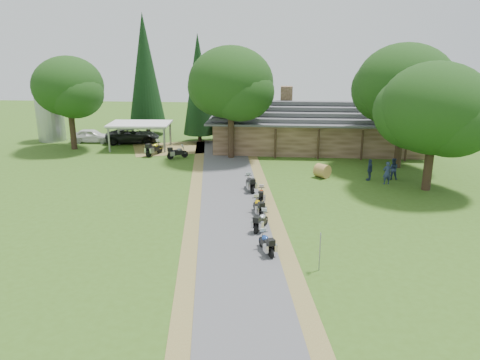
# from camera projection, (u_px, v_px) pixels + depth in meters

# --- Properties ---
(ground) EXTENTS (120.00, 120.00, 0.00)m
(ground) POSITION_uv_depth(u_px,v_px,m) (235.00, 243.00, 25.76)
(ground) COLOR #395919
(ground) RESTS_ON ground
(driveway) EXTENTS (51.95, 51.95, 0.00)m
(driveway) POSITION_uv_depth(u_px,v_px,m) (233.00, 216.00, 29.62)
(driveway) COLOR #4D4C4F
(driveway) RESTS_ON ground
(lodge) EXTENTS (21.40, 9.40, 4.90)m
(lodge) POSITION_uv_depth(u_px,v_px,m) (315.00, 125.00, 47.50)
(lodge) COLOR brown
(lodge) RESTS_ON ground
(silo) EXTENTS (3.21, 3.21, 5.89)m
(silo) POSITION_uv_depth(u_px,v_px,m) (50.00, 114.00, 51.25)
(silo) COLOR gray
(silo) RESTS_ON ground
(carport) EXTENTS (6.35, 4.43, 2.65)m
(carport) POSITION_uv_depth(u_px,v_px,m) (141.00, 136.00, 47.84)
(carport) COLOR white
(carport) RESTS_ON ground
(car_white_sedan) EXTENTS (2.53, 5.64, 1.86)m
(car_white_sedan) POSITION_uv_depth(u_px,v_px,m) (91.00, 134.00, 50.82)
(car_white_sedan) COLOR white
(car_white_sedan) RESTS_ON ground
(car_dark_suv) EXTENTS (3.95, 6.62, 2.37)m
(car_dark_suv) POSITION_uv_depth(u_px,v_px,m) (132.00, 132.00, 50.54)
(car_dark_suv) COLOR black
(car_dark_suv) RESTS_ON ground
(motorcycle_row_a) EXTENTS (1.16, 1.79, 1.17)m
(motorcycle_row_a) POSITION_uv_depth(u_px,v_px,m) (266.00, 242.00, 24.42)
(motorcycle_row_a) COLOR navy
(motorcycle_row_a) RESTS_ON ground
(motorcycle_row_b) EXTENTS (1.10, 1.80, 1.17)m
(motorcycle_row_b) POSITION_uv_depth(u_px,v_px,m) (261.00, 220.00, 27.37)
(motorcycle_row_b) COLOR #B8BCBF
(motorcycle_row_b) RESTS_ON ground
(motorcycle_row_c) EXTENTS (1.10, 1.87, 1.21)m
(motorcycle_row_c) POSITION_uv_depth(u_px,v_px,m) (258.00, 206.00, 29.73)
(motorcycle_row_c) COLOR #DCA605
(motorcycle_row_c) RESTS_ON ground
(motorcycle_row_d) EXTENTS (0.55, 1.66, 1.13)m
(motorcycle_row_d) POSITION_uv_depth(u_px,v_px,m) (261.00, 195.00, 31.98)
(motorcycle_row_d) COLOR #BA330D
(motorcycle_row_d) RESTS_ON ground
(motorcycle_row_e) EXTENTS (1.12, 1.93, 1.26)m
(motorcycle_row_e) POSITION_uv_depth(u_px,v_px,m) (250.00, 183.00, 34.50)
(motorcycle_row_e) COLOR black
(motorcycle_row_e) RESTS_ON ground
(motorcycle_carport_a) EXTENTS (1.48, 2.21, 1.44)m
(motorcycle_carport_a) POSITION_uv_depth(u_px,v_px,m) (154.00, 148.00, 45.15)
(motorcycle_carport_a) COLOR gold
(motorcycle_carport_a) RESTS_ON ground
(motorcycle_carport_b) EXTENTS (1.86, 1.55, 1.26)m
(motorcycle_carport_b) POSITION_uv_depth(u_px,v_px,m) (177.00, 152.00, 43.99)
(motorcycle_carport_b) COLOR gray
(motorcycle_carport_b) RESTS_ON ground
(person_a) EXTENTS (0.69, 0.56, 2.12)m
(person_a) POSITION_uv_depth(u_px,v_px,m) (387.00, 171.00, 35.98)
(person_a) COLOR navy
(person_a) RESTS_ON ground
(person_b) EXTENTS (0.63, 0.49, 2.03)m
(person_b) POSITION_uv_depth(u_px,v_px,m) (393.00, 167.00, 37.23)
(person_b) COLOR navy
(person_b) RESTS_ON ground
(person_c) EXTENTS (0.63, 0.70, 2.01)m
(person_c) POSITION_uv_depth(u_px,v_px,m) (370.00, 168.00, 37.00)
(person_c) COLOR navy
(person_c) RESTS_ON ground
(hay_bale) EXTENTS (1.50, 1.50, 1.11)m
(hay_bale) POSITION_uv_depth(u_px,v_px,m) (322.00, 171.00, 37.86)
(hay_bale) COLOR olive
(hay_bale) RESTS_ON ground
(sign_post) EXTENTS (0.35, 0.06, 1.96)m
(sign_post) POSITION_uv_depth(u_px,v_px,m) (320.00, 252.00, 22.39)
(sign_post) COLOR gray
(sign_post) RESTS_ON ground
(oak_lodge_left) EXTENTS (7.73, 7.73, 11.35)m
(oak_lodge_left) POSITION_uv_depth(u_px,v_px,m) (231.00, 97.00, 42.80)
(oak_lodge_left) COLOR #183610
(oak_lodge_left) RESTS_ON ground
(oak_lodge_right) EXTENTS (8.18, 8.18, 11.47)m
(oak_lodge_right) POSITION_uv_depth(u_px,v_px,m) (403.00, 102.00, 39.43)
(oak_lodge_right) COLOR #183610
(oak_lodge_right) RESTS_ON ground
(oak_driveway) EXTENTS (7.79, 7.79, 9.79)m
(oak_driveway) POSITION_uv_depth(u_px,v_px,m) (433.00, 125.00, 33.54)
(oak_driveway) COLOR #183610
(oak_driveway) RESTS_ON ground
(oak_silo) EXTENTS (6.92, 6.92, 10.26)m
(oak_silo) POSITION_uv_depth(u_px,v_px,m) (69.00, 99.00, 46.48)
(oak_silo) COLOR #183610
(oak_silo) RESTS_ON ground
(cedar_near) EXTENTS (3.49, 3.49, 11.47)m
(cedar_near) POSITION_uv_depth(u_px,v_px,m) (199.00, 89.00, 49.71)
(cedar_near) COLOR black
(cedar_near) RESTS_ON ground
(cedar_far) EXTENTS (4.27, 4.27, 13.74)m
(cedar_far) POSITION_uv_depth(u_px,v_px,m) (145.00, 75.00, 53.45)
(cedar_far) COLOR black
(cedar_far) RESTS_ON ground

